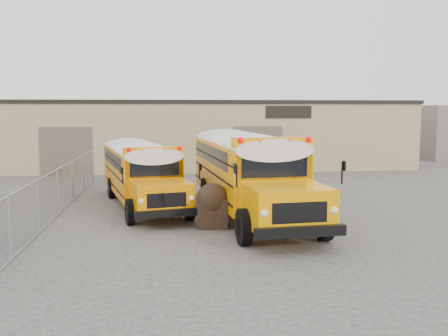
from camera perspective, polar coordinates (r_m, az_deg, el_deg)
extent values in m
plane|color=#3B3936|center=(17.19, -0.42, -7.02)|extent=(120.00, 120.00, 0.00)
cube|color=tan|center=(36.69, -3.70, 3.86)|extent=(30.00, 10.00, 4.50)
cube|color=black|center=(36.65, -3.72, 7.45)|extent=(30.20, 10.20, 0.25)
cube|color=black|center=(32.52, 7.40, 6.36)|extent=(3.00, 0.08, 0.80)
cube|color=brown|center=(32.30, -17.58, 1.83)|extent=(3.20, 0.08, 3.00)
cube|color=brown|center=(32.20, 3.88, 2.12)|extent=(3.20, 0.08, 3.00)
cylinder|color=#92949A|center=(14.61, -23.35, -6.43)|extent=(0.07, 0.07, 1.80)
cylinder|color=#92949A|center=(17.43, -20.49, -4.23)|extent=(0.07, 0.07, 1.80)
cylinder|color=#92949A|center=(20.31, -18.45, -2.64)|extent=(0.07, 0.07, 1.80)
cylinder|color=#92949A|center=(23.22, -16.92, -1.44)|extent=(0.07, 0.07, 1.80)
cylinder|color=#92949A|center=(26.15, -15.74, -0.51)|extent=(0.07, 0.07, 1.80)
cylinder|color=#92949A|center=(29.09, -14.79, 0.23)|extent=(0.07, 0.07, 1.80)
cylinder|color=#92949A|center=(20.19, -18.55, -0.17)|extent=(0.05, 18.00, 0.05)
cylinder|color=#92949A|center=(20.46, -18.36, -4.99)|extent=(0.05, 18.00, 0.05)
cube|color=#92949A|center=(20.31, -18.45, -2.64)|extent=(0.02, 18.00, 1.70)
cube|color=#FF8A00|center=(27.65, -11.53, 1.04)|extent=(3.75, 7.25, 1.87)
cube|color=#FF8A00|center=(23.31, -10.04, -0.98)|extent=(2.40, 2.40, 1.05)
cube|color=black|center=(24.21, -10.47, 1.52)|extent=(1.83, 0.47, 0.68)
cube|color=white|center=(27.57, -11.58, 3.26)|extent=(3.76, 7.32, 0.36)
cube|color=#FF8A00|center=(24.37, -10.57, 2.90)|extent=(2.28, 0.94, 0.33)
sphere|color=#E50705|center=(24.03, -12.76, 3.06)|extent=(0.18, 0.18, 0.18)
sphere|color=#E50705|center=(24.32, -8.27, 3.20)|extent=(0.18, 0.18, 0.18)
sphere|color=orange|center=(24.10, -11.52, 3.10)|extent=(0.18, 0.18, 0.18)
sphere|color=orange|center=(24.23, -9.50, 3.16)|extent=(0.18, 0.18, 0.18)
cube|color=black|center=(22.32, -9.58, -2.39)|extent=(2.22, 0.69, 0.25)
cube|color=black|center=(31.21, -12.36, 0.14)|extent=(2.22, 0.67, 0.25)
cube|color=black|center=(27.66, -11.53, 0.90)|extent=(3.75, 7.13, 0.05)
cube|color=black|center=(27.87, -11.63, 2.17)|extent=(3.53, 6.19, 0.56)
cylinder|color=black|center=(23.34, -12.68, -2.33)|extent=(0.46, 0.98, 0.95)
cylinder|color=black|center=(23.68, -7.46, -2.09)|extent=(0.46, 0.98, 0.95)
cylinder|color=black|center=(29.00, -13.98, -0.62)|extent=(0.46, 0.98, 0.95)
cylinder|color=black|center=(29.27, -9.75, -0.45)|extent=(0.46, 0.98, 0.95)
cube|color=#FF9B00|center=(26.51, -1.09, 1.51)|extent=(3.44, 8.44, 2.22)
cube|color=#FF9B00|center=(21.40, 1.52, -1.05)|extent=(2.59, 2.59, 1.24)
cube|color=black|center=(22.46, 0.83, 2.16)|extent=(2.22, 0.27, 0.81)
cube|color=white|center=(26.42, -1.09, 4.26)|extent=(3.45, 8.52, 0.43)
cube|color=#FF9B00|center=(22.66, 0.69, 3.93)|extent=(2.69, 0.78, 0.39)
sphere|color=#E50705|center=(22.19, -2.05, 4.20)|extent=(0.22, 0.22, 0.22)
sphere|color=#E50705|center=(22.68, 3.64, 4.25)|extent=(0.22, 0.22, 0.22)
sphere|color=orange|center=(22.30, -0.46, 4.22)|extent=(0.22, 0.22, 0.22)
sphere|color=orange|center=(22.52, 2.10, 4.24)|extent=(0.22, 0.22, 0.22)
cube|color=black|center=(20.25, 2.34, -2.91)|extent=(2.66, 0.48, 0.30)
cube|color=black|center=(30.70, -2.51, 0.39)|extent=(2.66, 0.46, 0.30)
cube|color=black|center=(26.51, -1.09, 1.34)|extent=(3.47, 8.28, 0.06)
cube|color=black|center=(26.78, -1.22, 2.90)|extent=(3.36, 7.15, 0.67)
cylinder|color=black|center=(21.36, -1.93, -2.76)|extent=(0.40, 1.15, 1.13)
cylinder|color=black|center=(21.93, 4.73, -2.53)|extent=(0.40, 1.15, 1.13)
cylinder|color=black|center=(28.04, -4.29, -0.50)|extent=(0.40, 1.15, 1.13)
cylinder|color=black|center=(28.49, 0.86, -0.36)|extent=(0.40, 1.15, 1.13)
cube|color=black|center=(17.40, -1.30, -5.10)|extent=(1.13, 1.03, 1.03)
sphere|color=black|center=(17.31, -1.30, -3.59)|extent=(1.14, 1.14, 1.14)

